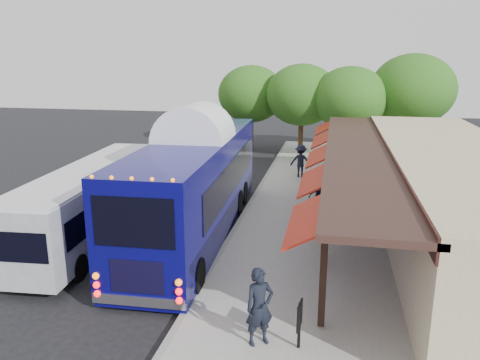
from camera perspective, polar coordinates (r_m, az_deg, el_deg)
The scene contains 15 objects.
ground at distance 17.04m, azimuth -2.73°, elevation -9.52°, with size 90.00×90.00×0.00m, color black.
sidewalk at distance 20.31m, azimuth 14.01°, elevation -5.66°, with size 10.00×40.00×0.15m, color #9E9B93.
curb at distance 20.63m, azimuth 0.11°, elevation -4.88°, with size 0.20×40.00×0.16m, color gray.
station_shelter at distance 20.25m, azimuth 23.91°, elevation -1.30°, with size 8.15×20.00×3.60m.
coach_bus at distance 18.76m, azimuth -5.41°, elevation -0.00°, with size 3.23×13.19×4.19m.
city_bus at distance 19.36m, azimuth -17.42°, elevation -2.23°, with size 3.05×10.76×2.85m.
ped_a at distance 11.74m, azimuth 2.39°, elevation -15.19°, with size 0.72×0.47×1.98m, color black.
ped_b at distance 21.56m, azimuth 9.75°, elevation -1.57°, with size 0.85×0.67×1.76m, color black.
ped_c at distance 21.08m, azimuth 9.70°, elevation -2.03°, with size 0.99×0.41×1.70m, color black.
ped_d at distance 27.70m, azimuth 7.42°, elevation 2.32°, with size 1.24×0.71×1.92m, color black.
sign_board at distance 11.74m, azimuth 7.25°, elevation -16.31°, with size 0.12×0.55×1.20m.
tree_left at distance 34.21m, azimuth 7.56°, elevation 10.24°, with size 5.16×5.16×6.61m.
tree_mid at distance 32.99m, azimuth 13.26°, elevation 9.65°, with size 5.05×5.05×6.47m.
tree_right at distance 34.34m, azimuth 20.28°, elevation 10.26°, with size 5.70×5.70×7.30m.
tree_far at distance 36.13m, azimuth 1.38°, elevation 10.44°, with size 5.05×5.05×6.47m.
Camera 1 is at (3.85, -15.06, 6.98)m, focal length 35.00 mm.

